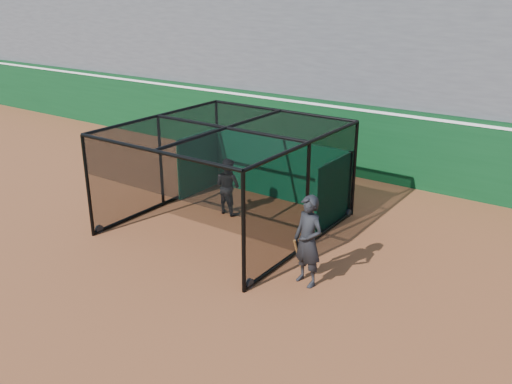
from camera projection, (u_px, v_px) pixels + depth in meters
The scene contains 6 objects.
ground at pixel (183, 266), 12.67m from camera, with size 120.00×120.00×0.00m, color brown.
outfield_wall at pixel (348, 137), 18.73m from camera, with size 50.00×0.50×2.50m.
grandstand at pixel (397, 35), 20.50m from camera, with size 50.00×7.85×8.95m.
batting_cage at pixel (228, 178), 14.48m from camera, with size 5.03×5.32×2.73m.
batter at pixel (228, 186), 15.46m from camera, with size 0.80×0.62×1.64m, color black.
on_deck_player at pixel (308, 241), 11.60m from camera, with size 0.85×0.67×2.05m.
Camera 1 is at (7.88, -8.22, 6.07)m, focal length 38.00 mm.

